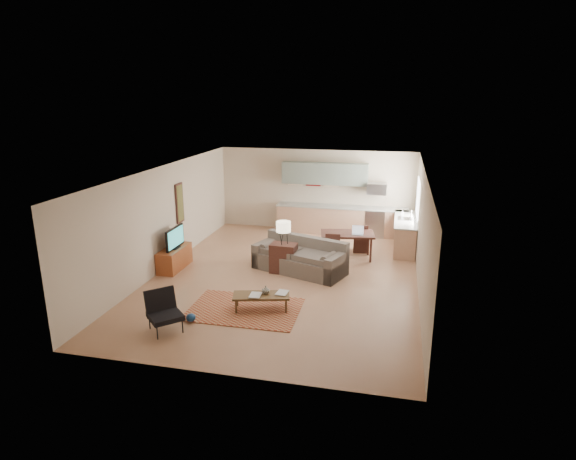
% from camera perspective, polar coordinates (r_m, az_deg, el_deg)
% --- Properties ---
extents(room, '(9.00, 9.00, 9.00)m').
position_cam_1_polar(room, '(11.81, -0.33, 0.54)').
color(room, '#9D6C4D').
rests_on(room, ground).
extents(kitchen_counter_back, '(4.26, 0.64, 0.92)m').
position_cam_1_polar(kitchen_counter_back, '(15.88, 6.31, 1.18)').
color(kitchen_counter_back, tan).
rests_on(kitchen_counter_back, ground).
extents(kitchen_counter_right, '(0.64, 2.26, 0.92)m').
position_cam_1_polar(kitchen_counter_right, '(14.65, 13.66, -0.45)').
color(kitchen_counter_right, tan).
rests_on(kitchen_counter_right, ground).
extents(kitchen_range, '(0.62, 0.62, 0.90)m').
position_cam_1_polar(kitchen_range, '(15.80, 10.27, 0.91)').
color(kitchen_range, '#A5A8AD').
rests_on(kitchen_range, ground).
extents(kitchen_microwave, '(0.62, 0.40, 0.35)m').
position_cam_1_polar(kitchen_microwave, '(15.57, 10.48, 4.84)').
color(kitchen_microwave, '#A5A8AD').
rests_on(kitchen_microwave, room).
extents(upper_cabinets, '(2.80, 0.34, 0.70)m').
position_cam_1_polar(upper_cabinets, '(15.79, 4.37, 6.68)').
color(upper_cabinets, slate).
rests_on(upper_cabinets, room).
extents(window_right, '(0.02, 1.40, 1.05)m').
position_cam_1_polar(window_right, '(14.40, 15.14, 3.64)').
color(window_right, white).
rests_on(window_right, room).
extents(wall_art_left, '(0.06, 0.42, 1.10)m').
position_cam_1_polar(wall_art_left, '(13.64, -12.70, 3.13)').
color(wall_art_left, brown).
rests_on(wall_art_left, room).
extents(triptych, '(1.70, 0.04, 0.50)m').
position_cam_1_polar(triptych, '(16.02, 3.01, 6.12)').
color(triptych, '#F8DFC3').
rests_on(triptych, room).
extents(rug, '(2.37, 1.65, 0.02)m').
position_cam_1_polar(rug, '(10.52, -5.17, -9.34)').
color(rug, maroon).
rests_on(rug, floor).
extents(sofa, '(2.71, 1.87, 0.87)m').
position_cam_1_polar(sofa, '(12.45, 1.36, -3.05)').
color(sofa, '#594E46').
rests_on(sofa, floor).
extents(coffee_table, '(1.29, 0.76, 0.36)m').
position_cam_1_polar(coffee_table, '(10.41, -3.18, -8.54)').
color(coffee_table, '#4A341B').
rests_on(coffee_table, floor).
extents(book_a, '(0.27, 0.35, 0.03)m').
position_cam_1_polar(book_a, '(10.30, -4.55, -7.68)').
color(book_a, maroon).
rests_on(book_a, coffee_table).
extents(book_b, '(0.29, 0.36, 0.02)m').
position_cam_1_polar(book_b, '(10.41, -1.32, -7.37)').
color(book_b, navy).
rests_on(book_b, coffee_table).
extents(vase, '(0.19, 0.19, 0.18)m').
position_cam_1_polar(vase, '(10.34, -2.66, -7.09)').
color(vase, black).
rests_on(vase, coffee_table).
extents(armchair, '(0.98, 0.98, 0.79)m').
position_cam_1_polar(armchair, '(9.75, -14.37, -9.43)').
color(armchair, black).
rests_on(armchair, floor).
extents(tv_credenza, '(0.47, 1.23, 0.57)m').
position_cam_1_polar(tv_credenza, '(13.06, -13.30, -3.27)').
color(tv_credenza, brown).
rests_on(tv_credenza, floor).
extents(tv, '(0.09, 0.94, 0.57)m').
position_cam_1_polar(tv, '(12.87, -13.27, -0.91)').
color(tv, black).
rests_on(tv, tv_credenza).
extents(console_table, '(0.68, 0.48, 0.77)m').
position_cam_1_polar(console_table, '(12.42, -0.53, -3.35)').
color(console_table, '#341A15').
rests_on(console_table, floor).
extents(table_lamp, '(0.39, 0.39, 0.61)m').
position_cam_1_polar(table_lamp, '(12.21, -0.54, -0.29)').
color(table_lamp, beige).
rests_on(table_lamp, console_table).
extents(dining_table, '(1.58, 1.07, 0.74)m').
position_cam_1_polar(dining_table, '(13.56, 7.00, -1.85)').
color(dining_table, '#341A15').
rests_on(dining_table, floor).
extents(dining_chair_near, '(0.43, 0.45, 0.84)m').
position_cam_1_polar(dining_chair_near, '(12.92, 5.25, -2.46)').
color(dining_chair_near, '#341A15').
rests_on(dining_chair_near, floor).
extents(dining_chair_far, '(0.44, 0.46, 0.84)m').
position_cam_1_polar(dining_chair_far, '(14.18, 8.60, -0.89)').
color(dining_chair_far, '#341A15').
rests_on(dining_chair_far, floor).
extents(laptop, '(0.32, 0.25, 0.23)m').
position_cam_1_polar(laptop, '(13.30, 8.27, -0.06)').
color(laptop, '#A5A8AD').
rests_on(laptop, dining_table).
extents(soap_bottle, '(0.09, 0.09, 0.19)m').
position_cam_1_polar(soap_bottle, '(14.78, 13.41, 1.94)').
color(soap_bottle, '#F8DFC3').
rests_on(soap_bottle, kitchen_counter_right).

